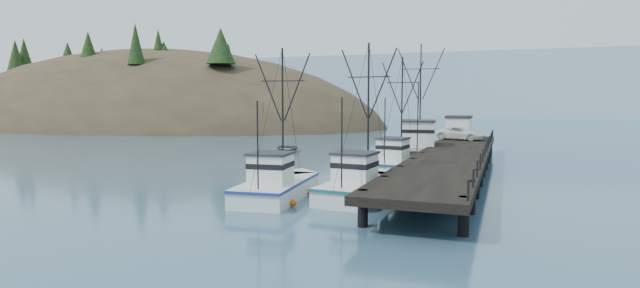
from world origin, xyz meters
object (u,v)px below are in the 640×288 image
object	(u,v)px
trawler_mid	(279,186)
pickup_truck	(461,133)
trawler_near	(363,185)
motorboat	(287,152)
pier_shed	(459,127)
trawler_far	(398,163)
work_vessel	(419,150)
pier	(452,157)

from	to	relation	value
trawler_mid	pickup_truck	xyz separation A→B (m)	(9.65, 29.66, 1.96)
pickup_truck	trawler_near	bearing A→B (deg)	-175.11
motorboat	pier_shed	bearing A→B (deg)	-16.13
trawler_near	trawler_far	xyz separation A→B (m)	(-0.22, 12.94, 0.00)
trawler_near	pier_shed	world-z (taller)	trawler_near
trawler_near	pickup_truck	distance (m)	27.80
trawler_near	work_vessel	bearing A→B (deg)	88.97
trawler_mid	work_vessel	xyz separation A→B (m)	(5.80, 23.49, 0.41)
trawler_mid	pier	bearing A→B (deg)	54.50
trawler_near	trawler_far	bearing A→B (deg)	90.97
trawler_near	trawler_mid	xyz separation A→B (m)	(-5.42, -2.25, -0.00)
work_vessel	trawler_near	bearing A→B (deg)	-91.03
trawler_far	pier_shed	world-z (taller)	trawler_far
trawler_near	trawler_mid	distance (m)	5.87
motorboat	trawler_near	bearing A→B (deg)	-81.95
pier	trawler_far	xyz separation A→B (m)	(-5.04, 0.84, -0.87)
pier	pickup_truck	distance (m)	15.36
pier	pier_shed	world-z (taller)	pier_shed
trawler_mid	motorboat	distance (m)	29.77
pier	pickup_truck	world-z (taller)	pickup_truck
trawler_mid	pier_shed	size ratio (longest dim) A/B	3.37
trawler_mid	work_vessel	bearing A→B (deg)	76.13
trawler_near	pier_shed	distance (m)	29.25
pickup_truck	motorboat	size ratio (longest dim) A/B	0.98
pier	trawler_mid	distance (m)	17.65
trawler_mid	pickup_truck	world-z (taller)	trawler_mid
trawler_near	motorboat	bearing A→B (deg)	124.39
trawler_near	pier_shed	xyz separation A→B (m)	(3.84, 28.88, 2.60)
motorboat	pickup_truck	bearing A→B (deg)	-20.16
trawler_far	work_vessel	distance (m)	8.33
work_vessel	pier_shed	xyz separation A→B (m)	(3.46, 7.64, 2.19)
trawler_far	pier_shed	bearing A→B (deg)	75.70
trawler_far	motorboat	size ratio (longest dim) A/B	1.96
trawler_far	pickup_truck	distance (m)	15.26
trawler_mid	motorboat	world-z (taller)	trawler_mid
trawler_near	trawler_mid	world-z (taller)	trawler_near
trawler_near	pickup_truck	size ratio (longest dim) A/B	1.99
trawler_far	motorboat	bearing A→B (deg)	144.38
pier_shed	trawler_mid	bearing A→B (deg)	-106.57
work_vessel	pickup_truck	xyz separation A→B (m)	(3.85, 6.17, 1.54)
trawler_mid	pickup_truck	size ratio (longest dim) A/B	1.94
work_vessel	pier_shed	bearing A→B (deg)	65.63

